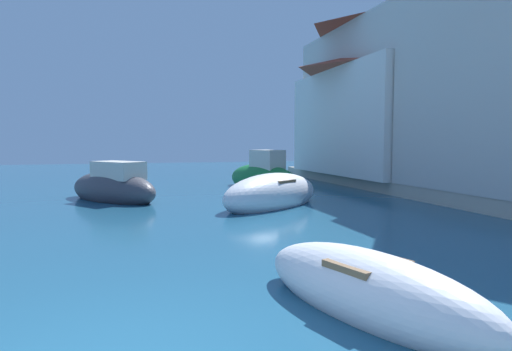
{
  "coord_description": "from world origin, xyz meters",
  "views": [
    {
      "loc": [
        0.35,
        -3.67,
        2.06
      ],
      "look_at": [
        4.83,
        11.69,
        0.81
      ],
      "focal_mm": 29.77,
      "sensor_mm": 36.0,
      "label": 1
    }
  ],
  "objects_px": {
    "moored_boat_3": "(367,290)",
    "waterfront_building_annex": "(390,91)",
    "moored_boat_0": "(113,188)",
    "moored_boat_5": "(272,194)",
    "moored_boat_6": "(263,177)",
    "waterfront_building_far": "(390,110)"
  },
  "relations": [
    {
      "from": "moored_boat_3",
      "to": "moored_boat_5",
      "type": "distance_m",
      "value": 8.61
    },
    {
      "from": "moored_boat_5",
      "to": "waterfront_building_far",
      "type": "bearing_deg",
      "value": -179.09
    },
    {
      "from": "waterfront_building_far",
      "to": "waterfront_building_annex",
      "type": "bearing_deg",
      "value": 90.0
    },
    {
      "from": "moored_boat_0",
      "to": "moored_boat_5",
      "type": "distance_m",
      "value": 5.8
    },
    {
      "from": "moored_boat_6",
      "to": "waterfront_building_far",
      "type": "height_order",
      "value": "waterfront_building_far"
    },
    {
      "from": "moored_boat_0",
      "to": "moored_boat_6",
      "type": "bearing_deg",
      "value": -106.89
    },
    {
      "from": "moored_boat_3",
      "to": "moored_boat_5",
      "type": "height_order",
      "value": "moored_boat_5"
    },
    {
      "from": "moored_boat_0",
      "to": "waterfront_building_far",
      "type": "height_order",
      "value": "waterfront_building_far"
    },
    {
      "from": "moored_boat_3",
      "to": "waterfront_building_far",
      "type": "bearing_deg",
      "value": 127.44
    },
    {
      "from": "waterfront_building_annex",
      "to": "waterfront_building_far",
      "type": "relative_size",
      "value": 1.0
    },
    {
      "from": "moored_boat_6",
      "to": "waterfront_building_annex",
      "type": "bearing_deg",
      "value": -101.35
    },
    {
      "from": "moored_boat_6",
      "to": "waterfront_building_annex",
      "type": "height_order",
      "value": "waterfront_building_annex"
    },
    {
      "from": "moored_boat_3",
      "to": "waterfront_building_annex",
      "type": "bearing_deg",
      "value": 127.46
    },
    {
      "from": "moored_boat_0",
      "to": "moored_boat_3",
      "type": "relative_size",
      "value": 1.2
    },
    {
      "from": "moored_boat_5",
      "to": "waterfront_building_annex",
      "type": "height_order",
      "value": "waterfront_building_annex"
    },
    {
      "from": "moored_boat_0",
      "to": "moored_boat_6",
      "type": "height_order",
      "value": "moored_boat_6"
    },
    {
      "from": "moored_boat_3",
      "to": "waterfront_building_annex",
      "type": "xyz_separation_m",
      "value": [
        9.95,
        14.54,
        4.38
      ]
    },
    {
      "from": "moored_boat_3",
      "to": "moored_boat_5",
      "type": "relative_size",
      "value": 0.8
    },
    {
      "from": "waterfront_building_annex",
      "to": "moored_boat_6",
      "type": "bearing_deg",
      "value": -173.69
    },
    {
      "from": "moored_boat_0",
      "to": "waterfront_building_far",
      "type": "bearing_deg",
      "value": -114.18
    },
    {
      "from": "moored_boat_0",
      "to": "waterfront_building_annex",
      "type": "xyz_separation_m",
      "value": [
        13.32,
        3.13,
        4.2
      ]
    },
    {
      "from": "moored_boat_0",
      "to": "waterfront_building_far",
      "type": "xyz_separation_m",
      "value": [
        13.32,
        3.12,
        3.27
      ]
    }
  ]
}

